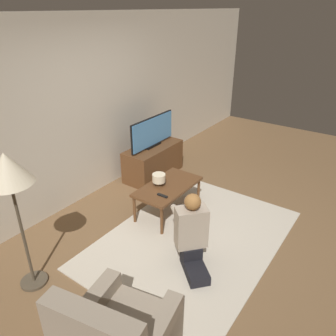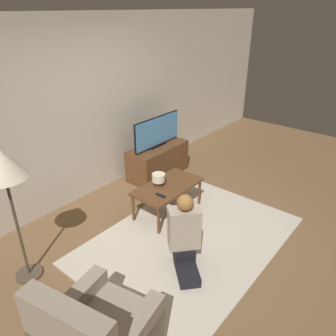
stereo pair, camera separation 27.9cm
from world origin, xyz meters
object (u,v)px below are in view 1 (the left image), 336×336
object	(u,v)px
coffee_table	(168,188)
person_kneeling	(192,232)
table_lamp	(159,179)
floor_lamp	(8,175)
tv	(153,132)

from	to	relation	value
coffee_table	person_kneeling	size ratio (longest dim) A/B	1.09
table_lamp	coffee_table	bearing A→B (deg)	-56.18
table_lamp	floor_lamp	bearing A→B (deg)	170.72
coffee_table	person_kneeling	xyz separation A→B (m)	(-0.70, -0.81, 0.05)
table_lamp	person_kneeling	bearing A→B (deg)	-124.47
person_kneeling	table_lamp	size ratio (longest dim) A/B	5.04
person_kneeling	table_lamp	bearing A→B (deg)	-82.94
coffee_table	person_kneeling	distance (m)	1.07
tv	coffee_table	bearing A→B (deg)	-132.20
person_kneeling	table_lamp	distance (m)	1.11
floor_lamp	table_lamp	size ratio (longest dim) A/B	8.42
floor_lamp	person_kneeling	size ratio (longest dim) A/B	1.67
coffee_table	floor_lamp	size ratio (longest dim) A/B	0.65
tv	coffee_table	distance (m)	1.25
tv	table_lamp	world-z (taller)	tv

